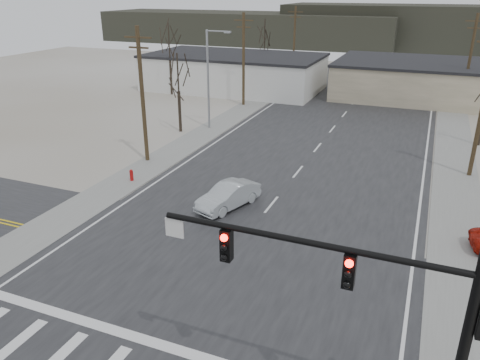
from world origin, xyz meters
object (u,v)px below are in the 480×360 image
at_px(fire_hydrant, 131,175).
at_px(traffic_signal_mast, 388,310).
at_px(car_far_a, 415,95).
at_px(sedan_crossing, 228,196).
at_px(car_far_b, 388,64).

bearing_deg(fire_hydrant, traffic_signal_mast, -38.13).
height_order(traffic_signal_mast, car_far_a, traffic_signal_mast).
height_order(traffic_signal_mast, sedan_crossing, traffic_signal_mast).
distance_m(traffic_signal_mast, sedan_crossing, 16.90).
bearing_deg(fire_hydrant, car_far_a, 63.38).
relative_size(car_far_a, car_far_b, 1.26).
relative_size(traffic_signal_mast, fire_hydrant, 10.29).
bearing_deg(car_far_b, fire_hydrant, -116.06).
bearing_deg(traffic_signal_mast, fire_hydrant, 141.87).
xyz_separation_m(traffic_signal_mast, car_far_a, (-1.42, 47.46, -3.89)).
distance_m(car_far_a, car_far_b, 24.07).
bearing_deg(fire_hydrant, sedan_crossing, -9.46).
height_order(traffic_signal_mast, car_far_b, traffic_signal_mast).
bearing_deg(traffic_signal_mast, sedan_crossing, 128.40).
bearing_deg(traffic_signal_mast, car_far_a, 91.72).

